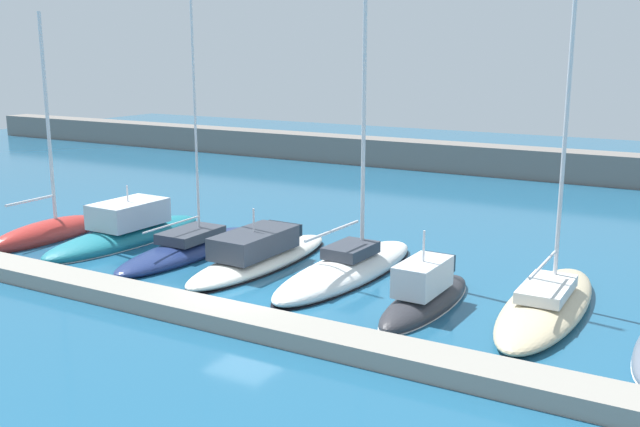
{
  "coord_description": "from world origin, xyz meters",
  "views": [
    {
      "loc": [
        14.99,
        -20.53,
        9.02
      ],
      "look_at": [
        1.02,
        3.65,
        2.75
      ],
      "focal_mm": 40.88,
      "sensor_mm": 36.0,
      "label": 1
    }
  ],
  "objects_px": {
    "motorboat_teal_second": "(127,232)",
    "motorboat_ivory_fourth": "(260,255)",
    "motorboat_charcoal_sixth": "(425,296)",
    "sailboat_white_fifth": "(348,266)",
    "sailboat_navy_third": "(189,247)",
    "sailboat_red_nearest": "(48,232)",
    "sailboat_sand_seventh": "(547,302)"
  },
  "relations": [
    {
      "from": "motorboat_teal_second",
      "to": "sailboat_white_fifth",
      "type": "distance_m",
      "value": 11.85
    },
    {
      "from": "motorboat_ivory_fourth",
      "to": "motorboat_charcoal_sixth",
      "type": "height_order",
      "value": "motorboat_charcoal_sixth"
    },
    {
      "from": "motorboat_ivory_fourth",
      "to": "sailboat_white_fifth",
      "type": "bearing_deg",
      "value": -80.14
    },
    {
      "from": "sailboat_navy_third",
      "to": "motorboat_ivory_fourth",
      "type": "height_order",
      "value": "sailboat_navy_third"
    },
    {
      "from": "motorboat_teal_second",
      "to": "sailboat_sand_seventh",
      "type": "bearing_deg",
      "value": -88.25
    },
    {
      "from": "motorboat_charcoal_sixth",
      "to": "sailboat_sand_seventh",
      "type": "xyz_separation_m",
      "value": [
        3.92,
        1.58,
        -0.0
      ]
    },
    {
      "from": "sailboat_white_fifth",
      "to": "sailboat_navy_third",
      "type": "bearing_deg",
      "value": 98.5
    },
    {
      "from": "sailboat_red_nearest",
      "to": "motorboat_ivory_fourth",
      "type": "height_order",
      "value": "sailboat_red_nearest"
    },
    {
      "from": "sailboat_white_fifth",
      "to": "sailboat_sand_seventh",
      "type": "distance_m",
      "value": 8.1
    },
    {
      "from": "sailboat_navy_third",
      "to": "sailboat_white_fifth",
      "type": "relative_size",
      "value": 0.96
    },
    {
      "from": "motorboat_ivory_fourth",
      "to": "motorboat_charcoal_sixth",
      "type": "relative_size",
      "value": 1.41
    },
    {
      "from": "motorboat_teal_second",
      "to": "sailboat_sand_seventh",
      "type": "xyz_separation_m",
      "value": [
        19.94,
        0.06,
        -0.05
      ]
    },
    {
      "from": "sailboat_sand_seventh",
      "to": "sailboat_navy_third",
      "type": "bearing_deg",
      "value": 91.06
    },
    {
      "from": "motorboat_ivory_fourth",
      "to": "sailboat_white_fifth",
      "type": "distance_m",
      "value": 3.99
    },
    {
      "from": "sailboat_navy_third",
      "to": "motorboat_ivory_fourth",
      "type": "relative_size",
      "value": 1.9
    },
    {
      "from": "motorboat_charcoal_sixth",
      "to": "motorboat_teal_second",
      "type": "bearing_deg",
      "value": 85.84
    },
    {
      "from": "sailboat_red_nearest",
      "to": "motorboat_ivory_fourth",
      "type": "relative_size",
      "value": 1.18
    },
    {
      "from": "sailboat_red_nearest",
      "to": "sailboat_sand_seventh",
      "type": "xyz_separation_m",
      "value": [
        23.56,
        1.74,
        0.04
      ]
    },
    {
      "from": "motorboat_teal_second",
      "to": "motorboat_ivory_fourth",
      "type": "relative_size",
      "value": 1.03
    },
    {
      "from": "sailboat_red_nearest",
      "to": "sailboat_navy_third",
      "type": "xyz_separation_m",
      "value": [
        7.75,
        1.33,
        -0.02
      ]
    },
    {
      "from": "motorboat_teal_second",
      "to": "motorboat_charcoal_sixth",
      "type": "xyz_separation_m",
      "value": [
        16.01,
        -1.52,
        -0.05
      ]
    },
    {
      "from": "motorboat_charcoal_sixth",
      "to": "sailboat_sand_seventh",
      "type": "bearing_deg",
      "value": -66.86
    },
    {
      "from": "sailboat_navy_third",
      "to": "motorboat_charcoal_sixth",
      "type": "height_order",
      "value": "sailboat_navy_third"
    },
    {
      "from": "sailboat_red_nearest",
      "to": "sailboat_navy_third",
      "type": "relative_size",
      "value": 0.62
    },
    {
      "from": "sailboat_white_fifth",
      "to": "sailboat_sand_seventh",
      "type": "bearing_deg",
      "value": -89.75
    },
    {
      "from": "sailboat_navy_third",
      "to": "sailboat_sand_seventh",
      "type": "bearing_deg",
      "value": -89.01
    },
    {
      "from": "motorboat_ivory_fourth",
      "to": "sailboat_white_fifth",
      "type": "relative_size",
      "value": 0.5
    },
    {
      "from": "sailboat_white_fifth",
      "to": "motorboat_charcoal_sixth",
      "type": "height_order",
      "value": "sailboat_white_fifth"
    },
    {
      "from": "motorboat_teal_second",
      "to": "motorboat_ivory_fourth",
      "type": "height_order",
      "value": "motorboat_teal_second"
    },
    {
      "from": "sailboat_red_nearest",
      "to": "motorboat_charcoal_sixth",
      "type": "height_order",
      "value": "sailboat_red_nearest"
    },
    {
      "from": "sailboat_white_fifth",
      "to": "sailboat_sand_seventh",
      "type": "xyz_separation_m",
      "value": [
        8.1,
        -0.36,
        0.01
      ]
    },
    {
      "from": "sailboat_red_nearest",
      "to": "sailboat_navy_third",
      "type": "distance_m",
      "value": 7.86
    }
  ]
}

